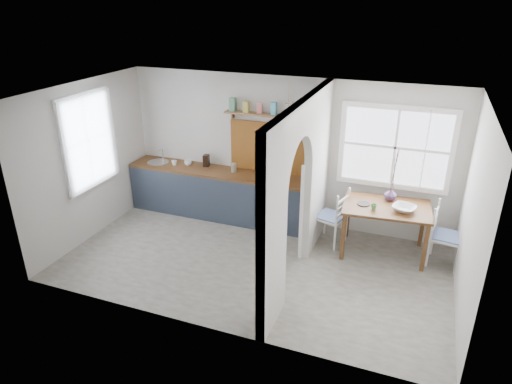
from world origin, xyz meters
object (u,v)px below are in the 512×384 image
(vase, at_px, (391,194))
(chair_right, at_px, (447,236))
(chair_left, at_px, (331,216))
(kettle, at_px, (306,178))
(dining_table, at_px, (384,230))

(vase, bearing_deg, chair_right, -16.16)
(chair_left, bearing_deg, kettle, -93.41)
(dining_table, height_order, chair_right, chair_right)
(dining_table, bearing_deg, chair_right, -5.37)
(chair_left, height_order, vase, vase)
(kettle, height_order, vase, kettle)
(chair_left, bearing_deg, dining_table, 103.66)
(dining_table, relative_size, kettle, 5.53)
(chair_right, relative_size, vase, 4.84)
(chair_right, xyz_separation_m, kettle, (-2.26, 0.21, 0.53))
(chair_right, height_order, vase, vase)
(dining_table, bearing_deg, vase, 81.00)
(kettle, bearing_deg, chair_right, -16.75)
(vase, bearing_deg, dining_table, -94.10)
(kettle, distance_m, vase, 1.37)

